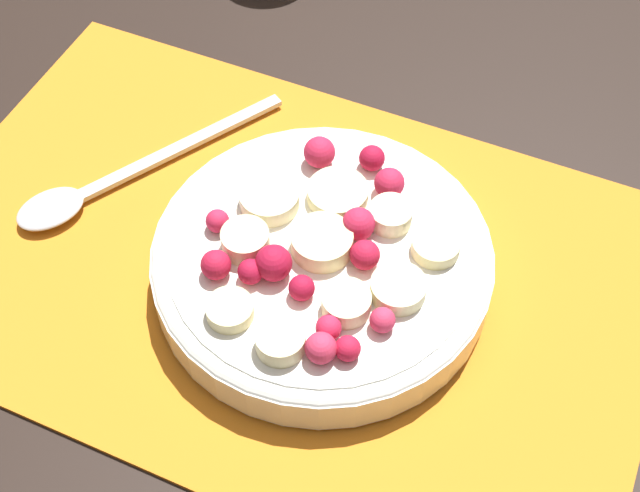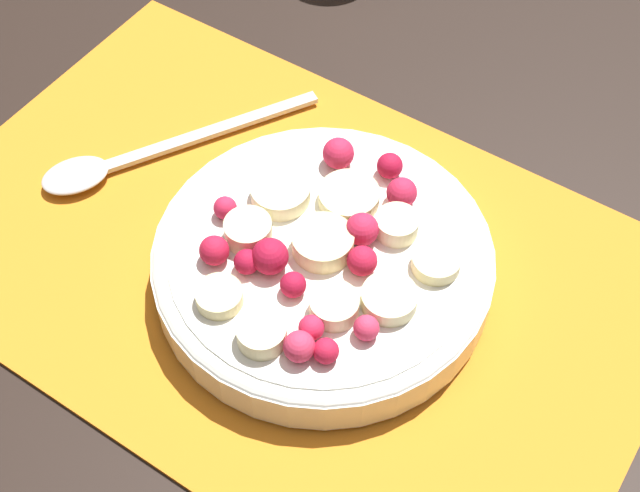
% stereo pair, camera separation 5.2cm
% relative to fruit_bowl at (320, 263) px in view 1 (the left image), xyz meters
% --- Properties ---
extents(ground_plane, '(3.00, 3.00, 0.00)m').
position_rel_fruit_bowl_xyz_m(ground_plane, '(-0.03, 0.00, -0.02)').
color(ground_plane, black).
extents(placemat, '(0.47, 0.30, 0.01)m').
position_rel_fruit_bowl_xyz_m(placemat, '(-0.03, 0.00, -0.02)').
color(placemat, orange).
rests_on(placemat, ground_plane).
extents(fruit_bowl, '(0.21, 0.21, 0.05)m').
position_rel_fruit_bowl_xyz_m(fruit_bowl, '(0.00, 0.00, 0.00)').
color(fruit_bowl, silver).
rests_on(fruit_bowl, placemat).
extents(spoon, '(0.12, 0.18, 0.01)m').
position_rel_fruit_bowl_xyz_m(spoon, '(-0.17, 0.01, -0.02)').
color(spoon, silver).
rests_on(spoon, placemat).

